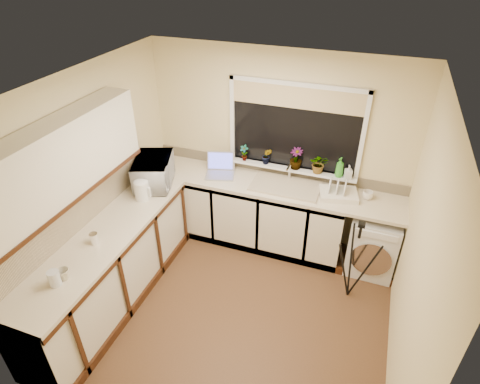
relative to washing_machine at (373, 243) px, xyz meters
name	(u,v)px	position (x,y,z in m)	size (l,w,h in m)	color
floor	(236,308)	(-1.31, -1.15, -0.38)	(3.20, 3.20, 0.00)	brown
ceiling	(234,90)	(-1.31, -1.15, 2.07)	(3.20, 3.20, 0.00)	white
wall_back	(277,150)	(-1.31, 0.35, 0.84)	(3.20, 3.20, 0.00)	beige
wall_front	(153,351)	(-1.31, -2.65, 0.84)	(3.20, 3.20, 0.00)	beige
wall_left	(92,187)	(-2.91, -1.15, 0.84)	(3.00, 3.00, 0.00)	beige
wall_right	(417,258)	(0.29, -1.15, 0.84)	(3.00, 3.00, 0.00)	beige
base_cabinet_back	(244,210)	(-1.64, 0.05, 0.05)	(2.55, 0.60, 0.86)	silver
base_cabinet_left	(112,269)	(-2.61, -1.45, 0.05)	(0.54, 2.40, 0.86)	silver
worktop_back	(269,186)	(-1.31, 0.05, 0.50)	(3.20, 0.60, 0.04)	beige
worktop_left	(105,236)	(-2.61, -1.45, 0.50)	(0.60, 2.40, 0.04)	beige
upper_cabinet	(61,161)	(-2.75, -1.60, 1.42)	(0.28, 1.90, 0.70)	silver
splashback_left	(76,211)	(-2.90, -1.45, 0.74)	(0.02, 2.40, 0.45)	beige
splashback_back	(276,168)	(-1.31, 0.33, 0.59)	(3.20, 0.02, 0.14)	beige
window_glass	(295,128)	(-1.11, 0.33, 1.17)	(1.50, 0.02, 1.00)	black
window_blind	(297,98)	(-1.11, 0.31, 1.54)	(1.50, 0.02, 0.25)	tan
windowsill	(291,168)	(-1.11, 0.28, 0.65)	(1.60, 0.14, 0.03)	white
sink	(285,186)	(-1.11, 0.05, 0.53)	(0.82, 0.46, 0.03)	tan
faucet	(290,171)	(-1.11, 0.23, 0.64)	(0.03, 0.03, 0.24)	silver
washing_machine	(373,243)	(0.00, 0.00, 0.00)	(0.54, 0.52, 0.77)	silver
laptop	(220,168)	(-1.97, 0.09, 0.58)	(0.42, 0.40, 0.26)	#96969D
kettle	(142,191)	(-2.59, -0.75, 0.63)	(0.17, 0.17, 0.22)	white
dish_rack	(338,194)	(-0.49, 0.05, 0.55)	(0.42, 0.32, 0.06)	silver
tripod	(354,261)	(-0.18, -0.54, 0.13)	(0.49, 0.49, 1.02)	black
glass_jug	(54,278)	(-2.59, -2.17, 0.59)	(0.10, 0.10, 0.15)	silver
steel_jar	(94,238)	(-2.62, -1.59, 0.57)	(0.08, 0.08, 0.11)	white
microwave	(154,172)	(-2.62, -0.41, 0.68)	(0.61, 0.41, 0.34)	white
plant_a	(244,153)	(-1.71, 0.26, 0.77)	(0.11, 0.07, 0.21)	#999999
plant_b	(267,156)	(-1.42, 0.27, 0.77)	(0.12, 0.09, 0.21)	#999999
plant_c	(296,158)	(-1.05, 0.27, 0.80)	(0.15, 0.15, 0.27)	#999999
plant_d	(319,164)	(-0.77, 0.27, 0.79)	(0.22, 0.19, 0.24)	#999999
soap_bottle_green	(340,167)	(-0.53, 0.26, 0.79)	(0.09, 0.09, 0.24)	green
soap_bottle_clear	(348,172)	(-0.42, 0.24, 0.75)	(0.08, 0.08, 0.17)	#999999
cup_back	(368,195)	(-0.16, 0.12, 0.56)	(0.12, 0.12, 0.10)	white
cup_left	(63,274)	(-2.56, -2.09, 0.57)	(0.11, 0.11, 0.10)	beige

